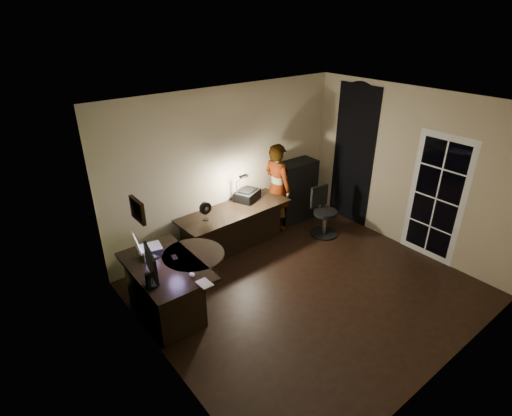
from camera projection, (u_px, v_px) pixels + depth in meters
floor at (308, 290)px, 5.94m from camera, size 4.50×4.00×0.01m
ceiling at (321, 107)px, 4.73m from camera, size 4.50×4.00×0.01m
wall_back at (228, 167)px, 6.74m from camera, size 4.50×0.01×2.70m
wall_front at (461, 280)px, 3.93m from camera, size 4.50×0.01×2.70m
wall_left at (159, 270)px, 4.08m from camera, size 0.01×4.00×2.70m
wall_right at (409, 171)px, 6.59m from camera, size 0.01×4.00×2.70m
green_wall_overlay at (160, 270)px, 4.09m from camera, size 0.00×4.00×2.70m
arched_doorway at (353, 156)px, 7.41m from camera, size 0.01×0.90×2.60m
french_door at (436, 199)px, 6.33m from camera, size 0.02×0.92×2.10m
framed_picture at (137, 210)px, 4.19m from camera, size 0.04×0.30×0.25m
desk_left at (168, 290)px, 5.32m from camera, size 0.85×1.37×0.79m
desk_right at (235, 229)px, 6.83m from camera, size 2.02×0.77×0.75m
cabinet at (296, 191)px, 7.70m from camera, size 0.81×0.43×1.19m
laptop_stand at (150, 251)px, 5.30m from camera, size 0.28×0.24×0.11m
laptop at (148, 240)px, 5.22m from camera, size 0.38×0.37×0.23m
monitor at (151, 272)px, 4.70m from camera, size 0.20×0.50×0.33m
mouse at (192, 275)px, 4.90m from camera, size 0.09×0.10×0.03m
phone at (174, 257)px, 5.27m from camera, size 0.09×0.14×0.01m
pen at (152, 259)px, 5.22m from camera, size 0.05×0.14×0.01m
speaker at (149, 281)px, 4.66m from camera, size 0.09×0.09×0.19m
notepad at (204, 283)px, 4.76m from camera, size 0.15×0.20×0.01m
desk_fan at (205, 211)px, 6.27m from camera, size 0.21×0.12×0.31m
headphones at (238, 197)px, 7.01m from camera, size 0.18×0.13×0.08m
printer at (247, 195)px, 6.97m from camera, size 0.52×0.47×0.19m
desk_lamp at (237, 187)px, 6.78m from camera, size 0.19×0.29×0.59m
office_chair at (326, 213)px, 7.21m from camera, size 0.55×0.55×0.90m
person at (277, 187)px, 7.30m from camera, size 0.44×0.62×1.65m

